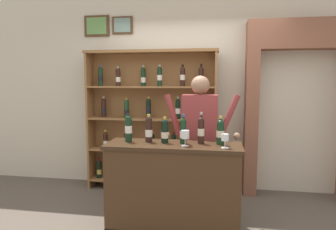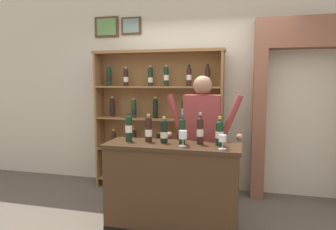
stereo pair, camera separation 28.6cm
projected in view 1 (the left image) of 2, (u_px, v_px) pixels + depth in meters
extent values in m
cube|color=beige|center=(193.00, 73.00, 4.57)|extent=(12.00, 0.16, 3.46)
cube|color=#4C331E|center=(97.00, 26.00, 4.63)|extent=(0.39, 0.02, 0.31)
cube|color=#61914D|center=(96.00, 26.00, 4.62)|extent=(0.31, 0.01, 0.25)
cube|color=#4C331E|center=(122.00, 25.00, 4.57)|extent=(0.31, 0.02, 0.26)
cube|color=gray|center=(122.00, 25.00, 4.55)|extent=(0.25, 0.01, 0.21)
cube|color=olive|center=(91.00, 120.00, 4.58)|extent=(0.03, 0.29, 2.04)
cube|color=olive|center=(215.00, 123.00, 4.28)|extent=(0.03, 0.29, 2.04)
cube|color=olive|center=(153.00, 120.00, 4.57)|extent=(1.88, 0.02, 2.04)
cube|color=olive|center=(151.00, 181.00, 4.53)|extent=(1.82, 0.28, 0.03)
cylinder|color=black|center=(99.00, 170.00, 4.63)|extent=(0.07, 0.07, 0.23)
sphere|color=black|center=(99.00, 162.00, 4.61)|extent=(0.07, 0.07, 0.07)
cylinder|color=black|center=(99.00, 161.00, 4.61)|extent=(0.03, 0.03, 0.06)
cylinder|color=maroon|center=(99.00, 160.00, 4.61)|extent=(0.04, 0.04, 0.03)
cylinder|color=tan|center=(99.00, 171.00, 4.63)|extent=(0.07, 0.07, 0.07)
cylinder|color=#19381E|center=(114.00, 171.00, 4.60)|extent=(0.07, 0.07, 0.22)
sphere|color=#19381E|center=(113.00, 164.00, 4.58)|extent=(0.07, 0.07, 0.07)
cylinder|color=#19381E|center=(113.00, 161.00, 4.58)|extent=(0.03, 0.03, 0.08)
cylinder|color=maroon|center=(113.00, 159.00, 4.58)|extent=(0.04, 0.04, 0.03)
cylinder|color=tan|center=(114.00, 172.00, 4.60)|extent=(0.07, 0.07, 0.07)
cylinder|color=black|center=(129.00, 172.00, 4.54)|extent=(0.07, 0.07, 0.23)
sphere|color=black|center=(128.00, 164.00, 4.53)|extent=(0.07, 0.07, 0.07)
cylinder|color=black|center=(128.00, 162.00, 4.53)|extent=(0.03, 0.03, 0.08)
cylinder|color=black|center=(128.00, 160.00, 4.52)|extent=(0.04, 0.04, 0.03)
cylinder|color=beige|center=(129.00, 173.00, 4.55)|extent=(0.07, 0.07, 0.07)
cylinder|color=black|center=(142.00, 173.00, 4.52)|extent=(0.07, 0.07, 0.22)
sphere|color=black|center=(142.00, 165.00, 4.50)|extent=(0.07, 0.07, 0.07)
cylinder|color=black|center=(142.00, 164.00, 4.50)|extent=(0.03, 0.03, 0.06)
cylinder|color=#99999E|center=(142.00, 162.00, 4.50)|extent=(0.03, 0.03, 0.03)
cylinder|color=black|center=(142.00, 174.00, 4.52)|extent=(0.07, 0.07, 0.07)
cylinder|color=#19381E|center=(159.00, 173.00, 4.49)|extent=(0.07, 0.07, 0.22)
sphere|color=#19381E|center=(159.00, 165.00, 4.48)|extent=(0.07, 0.07, 0.07)
cylinder|color=#19381E|center=(159.00, 164.00, 4.48)|extent=(0.03, 0.03, 0.06)
cylinder|color=#99999E|center=(159.00, 162.00, 4.48)|extent=(0.04, 0.04, 0.03)
cylinder|color=tan|center=(159.00, 173.00, 4.49)|extent=(0.07, 0.07, 0.07)
cylinder|color=black|center=(175.00, 174.00, 4.45)|extent=(0.07, 0.07, 0.23)
sphere|color=black|center=(175.00, 165.00, 4.44)|extent=(0.07, 0.07, 0.07)
cylinder|color=black|center=(175.00, 163.00, 4.44)|extent=(0.03, 0.03, 0.08)
cylinder|color=#99999E|center=(175.00, 161.00, 4.43)|extent=(0.03, 0.03, 0.03)
cylinder|color=black|center=(175.00, 174.00, 4.45)|extent=(0.07, 0.07, 0.07)
cylinder|color=black|center=(190.00, 174.00, 4.44)|extent=(0.07, 0.07, 0.22)
sphere|color=black|center=(190.00, 166.00, 4.43)|extent=(0.07, 0.07, 0.07)
cylinder|color=black|center=(190.00, 164.00, 4.42)|extent=(0.03, 0.03, 0.08)
cylinder|color=black|center=(190.00, 162.00, 4.42)|extent=(0.04, 0.04, 0.03)
cylinder|color=tan|center=(190.00, 174.00, 4.44)|extent=(0.07, 0.07, 0.07)
cylinder|color=black|center=(204.00, 175.00, 4.42)|extent=(0.07, 0.07, 0.22)
sphere|color=black|center=(204.00, 167.00, 4.41)|extent=(0.07, 0.07, 0.07)
cylinder|color=black|center=(204.00, 165.00, 4.41)|extent=(0.03, 0.03, 0.06)
cylinder|color=maroon|center=(204.00, 164.00, 4.41)|extent=(0.03, 0.03, 0.03)
cylinder|color=black|center=(204.00, 175.00, 4.42)|extent=(0.07, 0.07, 0.07)
cube|color=olive|center=(151.00, 150.00, 4.48)|extent=(1.82, 0.28, 0.02)
cylinder|color=black|center=(106.00, 142.00, 4.55)|extent=(0.07, 0.07, 0.20)
sphere|color=black|center=(106.00, 135.00, 4.53)|extent=(0.07, 0.07, 0.07)
cylinder|color=black|center=(106.00, 133.00, 4.53)|extent=(0.03, 0.03, 0.08)
cylinder|color=#B79338|center=(105.00, 131.00, 4.53)|extent=(0.04, 0.04, 0.03)
cylinder|color=silver|center=(106.00, 143.00, 4.55)|extent=(0.07, 0.07, 0.06)
cylinder|color=black|center=(127.00, 141.00, 4.55)|extent=(0.07, 0.07, 0.21)
sphere|color=black|center=(127.00, 134.00, 4.53)|extent=(0.07, 0.07, 0.07)
cylinder|color=black|center=(127.00, 131.00, 4.53)|extent=(0.03, 0.03, 0.08)
cylinder|color=#B79338|center=(127.00, 129.00, 4.53)|extent=(0.03, 0.03, 0.03)
cylinder|color=tan|center=(127.00, 143.00, 4.55)|extent=(0.07, 0.07, 0.07)
cylinder|color=black|center=(152.00, 143.00, 4.47)|extent=(0.07, 0.07, 0.20)
sphere|color=black|center=(152.00, 136.00, 4.46)|extent=(0.07, 0.07, 0.07)
cylinder|color=black|center=(152.00, 134.00, 4.46)|extent=(0.03, 0.03, 0.06)
cylinder|color=#B79338|center=(152.00, 133.00, 4.45)|extent=(0.04, 0.04, 0.03)
cylinder|color=silver|center=(152.00, 144.00, 4.47)|extent=(0.07, 0.07, 0.06)
cylinder|color=black|center=(174.00, 144.00, 4.39)|extent=(0.07, 0.07, 0.20)
sphere|color=black|center=(174.00, 136.00, 4.38)|extent=(0.07, 0.07, 0.07)
cylinder|color=black|center=(174.00, 135.00, 4.37)|extent=(0.03, 0.03, 0.07)
cylinder|color=maroon|center=(174.00, 133.00, 4.37)|extent=(0.04, 0.04, 0.03)
cylinder|color=beige|center=(174.00, 145.00, 4.39)|extent=(0.07, 0.07, 0.06)
cylinder|color=black|center=(200.00, 144.00, 4.37)|extent=(0.07, 0.07, 0.21)
sphere|color=black|center=(200.00, 136.00, 4.36)|extent=(0.07, 0.07, 0.07)
cylinder|color=black|center=(200.00, 135.00, 4.35)|extent=(0.03, 0.03, 0.06)
cylinder|color=navy|center=(200.00, 133.00, 4.35)|extent=(0.03, 0.03, 0.03)
cylinder|color=black|center=(200.00, 143.00, 4.37)|extent=(0.07, 0.07, 0.07)
cube|color=olive|center=(151.00, 119.00, 4.43)|extent=(1.82, 0.28, 0.02)
cylinder|color=black|center=(104.00, 109.00, 4.54)|extent=(0.07, 0.07, 0.23)
sphere|color=black|center=(104.00, 101.00, 4.53)|extent=(0.07, 0.07, 0.07)
cylinder|color=black|center=(104.00, 99.00, 4.52)|extent=(0.03, 0.03, 0.07)
cylinder|color=#99999E|center=(104.00, 97.00, 4.52)|extent=(0.03, 0.03, 0.03)
cylinder|color=black|center=(104.00, 110.00, 4.54)|extent=(0.07, 0.07, 0.07)
cylinder|color=#19381E|center=(127.00, 110.00, 4.44)|extent=(0.07, 0.07, 0.23)
sphere|color=#19381E|center=(127.00, 102.00, 4.42)|extent=(0.07, 0.07, 0.07)
cylinder|color=#19381E|center=(126.00, 100.00, 4.42)|extent=(0.03, 0.03, 0.06)
cylinder|color=#B79338|center=(126.00, 99.00, 4.42)|extent=(0.03, 0.03, 0.03)
cylinder|color=black|center=(127.00, 112.00, 4.44)|extent=(0.07, 0.07, 0.07)
cylinder|color=black|center=(149.00, 110.00, 4.40)|extent=(0.07, 0.07, 0.24)
sphere|color=black|center=(149.00, 101.00, 4.39)|extent=(0.07, 0.07, 0.07)
cylinder|color=black|center=(148.00, 99.00, 4.39)|extent=(0.03, 0.03, 0.07)
cylinder|color=#B79338|center=(148.00, 98.00, 4.38)|extent=(0.03, 0.03, 0.03)
cylinder|color=black|center=(149.00, 109.00, 4.40)|extent=(0.07, 0.07, 0.08)
cylinder|color=black|center=(178.00, 111.00, 4.33)|extent=(0.07, 0.07, 0.24)
sphere|color=black|center=(178.00, 102.00, 4.31)|extent=(0.07, 0.07, 0.07)
cylinder|color=black|center=(178.00, 100.00, 4.31)|extent=(0.03, 0.03, 0.08)
cylinder|color=#99999E|center=(178.00, 98.00, 4.31)|extent=(0.03, 0.03, 0.03)
cylinder|color=silver|center=(178.00, 111.00, 4.33)|extent=(0.07, 0.07, 0.08)
cylinder|color=black|center=(203.00, 110.00, 4.33)|extent=(0.07, 0.07, 0.24)
sphere|color=black|center=(203.00, 101.00, 4.31)|extent=(0.07, 0.07, 0.07)
cylinder|color=black|center=(203.00, 99.00, 4.31)|extent=(0.03, 0.03, 0.07)
cylinder|color=maroon|center=(204.00, 98.00, 4.30)|extent=(0.03, 0.03, 0.03)
cylinder|color=tan|center=(203.00, 110.00, 4.32)|extent=(0.07, 0.07, 0.08)
cube|color=olive|center=(151.00, 87.00, 4.38)|extent=(1.82, 0.28, 0.02)
cylinder|color=black|center=(101.00, 78.00, 4.47)|extent=(0.07, 0.07, 0.23)
sphere|color=black|center=(100.00, 70.00, 4.45)|extent=(0.07, 0.07, 0.07)
cylinder|color=black|center=(100.00, 68.00, 4.45)|extent=(0.03, 0.03, 0.07)
cylinder|color=navy|center=(100.00, 66.00, 4.45)|extent=(0.03, 0.03, 0.03)
cylinder|color=black|center=(101.00, 79.00, 4.47)|extent=(0.07, 0.07, 0.07)
cylinder|color=black|center=(118.00, 78.00, 4.42)|extent=(0.07, 0.07, 0.22)
sphere|color=black|center=(118.00, 71.00, 4.41)|extent=(0.07, 0.07, 0.07)
cylinder|color=black|center=(118.00, 69.00, 4.41)|extent=(0.03, 0.03, 0.06)
cylinder|color=#99999E|center=(118.00, 67.00, 4.41)|extent=(0.03, 0.03, 0.03)
cylinder|color=silver|center=(118.00, 79.00, 4.43)|extent=(0.07, 0.07, 0.07)
cylinder|color=black|center=(143.00, 78.00, 4.41)|extent=(0.07, 0.07, 0.23)
sphere|color=black|center=(143.00, 70.00, 4.39)|extent=(0.07, 0.07, 0.07)
cylinder|color=black|center=(143.00, 68.00, 4.39)|extent=(0.03, 0.03, 0.07)
cylinder|color=#99999E|center=(143.00, 66.00, 4.39)|extent=(0.03, 0.03, 0.03)
cylinder|color=silver|center=(143.00, 80.00, 4.41)|extent=(0.07, 0.07, 0.07)
cylinder|color=black|center=(160.00, 78.00, 4.32)|extent=(0.07, 0.07, 0.23)
sphere|color=black|center=(160.00, 69.00, 4.31)|extent=(0.07, 0.07, 0.07)
cylinder|color=black|center=(160.00, 67.00, 4.30)|extent=(0.03, 0.03, 0.07)
cylinder|color=#99999E|center=(160.00, 66.00, 4.30)|extent=(0.03, 0.03, 0.03)
cylinder|color=silver|center=(160.00, 78.00, 4.32)|extent=(0.07, 0.07, 0.07)
cylinder|color=black|center=(183.00, 78.00, 4.28)|extent=(0.07, 0.07, 0.23)
sphere|color=black|center=(183.00, 70.00, 4.27)|extent=(0.07, 0.07, 0.07)
cylinder|color=black|center=(183.00, 67.00, 4.27)|extent=(0.03, 0.03, 0.07)
cylinder|color=black|center=(183.00, 65.00, 4.26)|extent=(0.03, 0.03, 0.03)
cylinder|color=silver|center=(183.00, 77.00, 4.28)|extent=(0.07, 0.07, 0.07)
cylinder|color=black|center=(201.00, 78.00, 4.26)|extent=(0.07, 0.07, 0.23)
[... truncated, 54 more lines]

